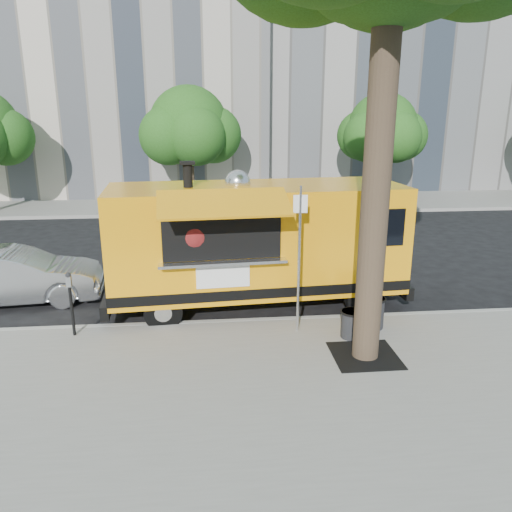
{
  "coord_description": "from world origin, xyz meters",
  "views": [
    {
      "loc": [
        -0.23,
        -10.94,
        4.54
      ],
      "look_at": [
        0.84,
        0.0,
        1.32
      ],
      "focal_mm": 35.0,
      "sensor_mm": 36.0,
      "label": 1
    }
  ],
  "objects_px": {
    "trash_bin_right": "(372,311)",
    "parking_meter": "(70,297)",
    "food_truck": "(256,241)",
    "sedan": "(14,277)",
    "trash_bin_left": "(352,323)",
    "far_tree_b": "(189,126)",
    "sign_post": "(299,251)",
    "far_tree_c": "(382,128)"
  },
  "relations": [
    {
      "from": "far_tree_b",
      "to": "parking_meter",
      "type": "xyz_separation_m",
      "value": [
        -2.0,
        -14.05,
        -2.85
      ]
    },
    {
      "from": "far_tree_b",
      "to": "sedan",
      "type": "height_order",
      "value": "far_tree_b"
    },
    {
      "from": "sign_post",
      "to": "parking_meter",
      "type": "distance_m",
      "value": 4.64
    },
    {
      "from": "parking_meter",
      "to": "trash_bin_right",
      "type": "relative_size",
      "value": 2.04
    },
    {
      "from": "sedan",
      "to": "trash_bin_right",
      "type": "relative_size",
      "value": 6.24
    },
    {
      "from": "far_tree_b",
      "to": "trash_bin_left",
      "type": "xyz_separation_m",
      "value": [
        3.57,
        -14.69,
        -3.38
      ]
    },
    {
      "from": "parking_meter",
      "to": "sedan",
      "type": "bearing_deg",
      "value": 129.58
    },
    {
      "from": "sedan",
      "to": "trash_bin_right",
      "type": "distance_m",
      "value": 8.46
    },
    {
      "from": "far_tree_b",
      "to": "trash_bin_right",
      "type": "xyz_separation_m",
      "value": [
        4.12,
        -14.25,
        -3.33
      ]
    },
    {
      "from": "trash_bin_left",
      "to": "trash_bin_right",
      "type": "height_order",
      "value": "trash_bin_right"
    },
    {
      "from": "food_truck",
      "to": "far_tree_c",
      "type": "bearing_deg",
      "value": 55.42
    },
    {
      "from": "sign_post",
      "to": "far_tree_c",
      "type": "bearing_deg",
      "value": 65.19
    },
    {
      "from": "far_tree_c",
      "to": "parking_meter",
      "type": "bearing_deg",
      "value": -128.66
    },
    {
      "from": "parking_meter",
      "to": "trash_bin_left",
      "type": "relative_size",
      "value": 2.39
    },
    {
      "from": "trash_bin_right",
      "to": "trash_bin_left",
      "type": "bearing_deg",
      "value": -141.76
    },
    {
      "from": "far_tree_b",
      "to": "sedan",
      "type": "relative_size",
      "value": 1.34
    },
    {
      "from": "far_tree_c",
      "to": "parking_meter",
      "type": "height_order",
      "value": "far_tree_c"
    },
    {
      "from": "far_tree_b",
      "to": "parking_meter",
      "type": "height_order",
      "value": "far_tree_b"
    },
    {
      "from": "far_tree_c",
      "to": "sedan",
      "type": "xyz_separation_m",
      "value": [
        -12.94,
        -11.4,
        -3.04
      ]
    },
    {
      "from": "sedan",
      "to": "far_tree_b",
      "type": "bearing_deg",
      "value": -24.52
    },
    {
      "from": "parking_meter",
      "to": "trash_bin_left",
      "type": "distance_m",
      "value": 5.63
    },
    {
      "from": "food_truck",
      "to": "parking_meter",
      "type": "bearing_deg",
      "value": -162.74
    },
    {
      "from": "sedan",
      "to": "trash_bin_left",
      "type": "bearing_deg",
      "value": -117.58
    },
    {
      "from": "far_tree_c",
      "to": "sedan",
      "type": "bearing_deg",
      "value": -138.63
    },
    {
      "from": "sedan",
      "to": "far_tree_c",
      "type": "bearing_deg",
      "value": -54.52
    },
    {
      "from": "far_tree_c",
      "to": "sign_post",
      "type": "height_order",
      "value": "far_tree_c"
    },
    {
      "from": "far_tree_b",
      "to": "far_tree_c",
      "type": "bearing_deg",
      "value": -1.91
    },
    {
      "from": "food_truck",
      "to": "far_tree_b",
      "type": "bearing_deg",
      "value": 94.12
    },
    {
      "from": "sign_post",
      "to": "trash_bin_left",
      "type": "distance_m",
      "value": 1.79
    },
    {
      "from": "sign_post",
      "to": "trash_bin_right",
      "type": "relative_size",
      "value": 4.58
    },
    {
      "from": "parking_meter",
      "to": "food_truck",
      "type": "xyz_separation_m",
      "value": [
        3.85,
        1.52,
        0.64
      ]
    },
    {
      "from": "sign_post",
      "to": "parking_meter",
      "type": "xyz_separation_m",
      "value": [
        -4.55,
        0.2,
        -0.87
      ]
    },
    {
      "from": "sedan",
      "to": "trash_bin_left",
      "type": "xyz_separation_m",
      "value": [
        7.51,
        -2.99,
        -0.22
      ]
    },
    {
      "from": "sign_post",
      "to": "trash_bin_right",
      "type": "bearing_deg",
      "value": -0.12
    },
    {
      "from": "trash_bin_right",
      "to": "parking_meter",
      "type": "bearing_deg",
      "value": 178.1
    },
    {
      "from": "far_tree_b",
      "to": "trash_bin_left",
      "type": "relative_size",
      "value": 9.84
    },
    {
      "from": "sedan",
      "to": "trash_bin_right",
      "type": "xyz_separation_m",
      "value": [
        8.06,
        -2.55,
        -0.18
      ]
    },
    {
      "from": "sign_post",
      "to": "trash_bin_right",
      "type": "distance_m",
      "value": 2.07
    },
    {
      "from": "trash_bin_left",
      "to": "sign_post",
      "type": "bearing_deg",
      "value": 156.84
    },
    {
      "from": "trash_bin_left",
      "to": "far_tree_c",
      "type": "bearing_deg",
      "value": 69.33
    },
    {
      "from": "far_tree_b",
      "to": "trash_bin_right",
      "type": "relative_size",
      "value": 8.39
    },
    {
      "from": "trash_bin_left",
      "to": "far_tree_b",
      "type": "bearing_deg",
      "value": 103.67
    }
  ]
}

